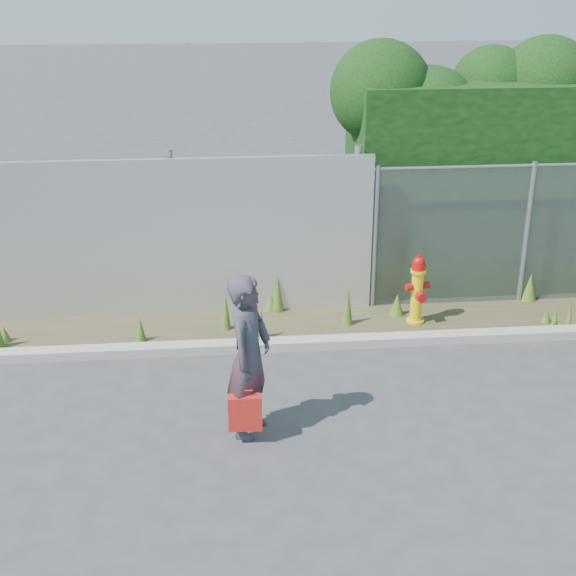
{
  "coord_description": "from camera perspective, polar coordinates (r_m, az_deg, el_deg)",
  "views": [
    {
      "loc": [
        -1.11,
        -7.28,
        4.63
      ],
      "look_at": [
        -0.3,
        1.4,
        1.0
      ],
      "focal_mm": 50.0,
      "sensor_mm": 36.0,
      "label": 1
    }
  ],
  "objects": [
    {
      "name": "fire_hydrant",
      "position": [
        10.85,
        9.17,
        -0.18
      ],
      "size": [
        0.33,
        0.3,
        0.99
      ],
      "rotation": [
        0.0,
        0.0,
        0.2
      ],
      "color": "yellow",
      "rests_on": "ground"
    },
    {
      "name": "red_tote_bag",
      "position": [
        8.2,
        -3.07,
        -8.83
      ],
      "size": [
        0.34,
        0.13,
        0.45
      ],
      "rotation": [
        0.0,
        0.0,
        -0.04
      ],
      "color": "#B6340A"
    },
    {
      "name": "corrugated_fence",
      "position": [
        11.08,
        -16.17,
        3.13
      ],
      "size": [
        8.5,
        0.21,
        2.3
      ],
      "color": "silver",
      "rests_on": "ground"
    },
    {
      "name": "weed_strip",
      "position": [
        10.77,
        1.4,
        -2.08
      ],
      "size": [
        16.0,
        1.29,
        0.55
      ],
      "color": "#403B24",
      "rests_on": "ground"
    },
    {
      "name": "black_shoulder_bag",
      "position": [
        8.26,
        -2.89,
        -3.76
      ],
      "size": [
        0.22,
        0.09,
        0.17
      ],
      "rotation": [
        0.0,
        0.0,
        -0.12
      ],
      "color": "black"
    },
    {
      "name": "ground",
      "position": [
        8.7,
        2.86,
        -9.59
      ],
      "size": [
        80.0,
        80.0,
        0.0
      ],
      "primitive_type": "plane",
      "color": "#3A3A3D",
      "rests_on": "ground"
    },
    {
      "name": "woman",
      "position": [
        8.15,
        -2.78,
        -4.84
      ],
      "size": [
        0.65,
        0.76,
        1.75
      ],
      "primitive_type": "imported",
      "rotation": [
        0.0,
        0.0,
        1.14
      ],
      "color": "#0F5462",
      "rests_on": "ground"
    },
    {
      "name": "curb",
      "position": [
        10.22,
        1.47,
        -3.95
      ],
      "size": [
        16.0,
        0.22,
        0.12
      ],
      "primitive_type": "cube",
      "color": "#9C968D",
      "rests_on": "ground"
    }
  ]
}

